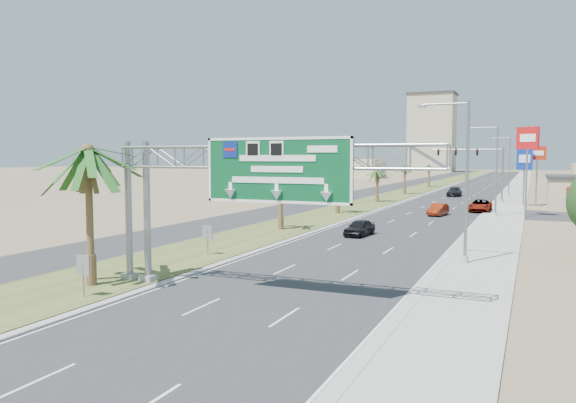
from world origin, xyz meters
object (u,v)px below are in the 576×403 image
Objects in this scene: car_far at (454,192)px; pole_sign_red_near at (528,144)px; signal_mast at (488,169)px; sign_gantry at (251,168)px; pole_sign_red_far at (537,158)px; car_mid_lane at (438,210)px; pole_sign_blue at (525,161)px; car_right_lane at (480,206)px; palm_near at (88,150)px; car_left_lane at (360,228)px.

pole_sign_red_near is at bearing -70.34° from car_far.
signal_mast is at bearing 105.63° from pole_sign_red_near.
sign_gantry is 1.63× the size of signal_mast.
pole_sign_red_far reaches higher than car_far.
pole_sign_red_near reaches higher than sign_gantry.
pole_sign_blue reaches higher than car_mid_lane.
car_right_lane is at bearing 82.11° from sign_gantry.
pole_sign_red_near is 1.24× the size of pole_sign_blue.
pole_sign_red_near is (11.61, 42.85, 1.95)m from sign_gantry.
palm_near is at bearing -109.03° from pole_sign_red_far.
sign_gantry reaches higher than car_mid_lane.
palm_near is 63.95m from pole_sign_red_far.
signal_mast is 1.25× the size of pole_sign_red_far.
pole_sign_blue is (12.11, 36.17, 5.36)m from car_left_lane.
pole_sign_red_near is (5.04, -4.52, 7.27)m from car_right_lane.
car_mid_lane is at bearing 85.21° from car_left_lane.
palm_near is 25.31m from car_left_lane.
car_mid_lane is at bearing -99.83° from signal_mast.
pole_sign_blue is (8.61, 16.84, 5.37)m from car_mid_lane.
signal_mast reaches higher than sign_gantry.
pole_sign_blue is (10.95, -16.12, 5.28)m from car_far.
car_left_lane is 0.77× the size of car_right_lane.
sign_gantry is at bearing 13.32° from palm_near.
pole_sign_red_near is 1.22× the size of pole_sign_red_far.
pole_sign_red_near reaches higher than car_mid_lane.
pole_sign_blue is at bearing 76.96° from car_left_lane.
car_mid_lane is 21.19m from pole_sign_red_far.
pole_sign_red_near reaches higher than signal_mast.
palm_near is 1.01× the size of pole_sign_red_far.
pole_sign_red_far is at bearing 28.29° from pole_sign_blue.
signal_mast reaches higher than car_mid_lane.
signal_mast is at bearing 85.43° from car_left_lane.
car_right_lane is (14.70, 49.29, -6.20)m from palm_near.
car_right_lane is at bearing -88.72° from signal_mast.
car_left_lane is at bearing 72.93° from palm_near.
pole_sign_red_near is (9.04, 1.99, 7.32)m from car_mid_lane.
car_left_lane is 0.40× the size of pole_sign_red_near.
sign_gantry is at bearing -90.71° from car_far.
car_left_lane is at bearing -120.46° from pole_sign_red_near.
pole_sign_red_near is 15.78m from pole_sign_red_far.
car_left_lane is 19.65m from car_mid_lane.
sign_gantry is at bearing -102.25° from pole_sign_red_far.
signal_mast is 21.91m from car_mid_lane.
car_far is (-2.35, 32.96, 0.08)m from car_mid_lane.
car_far is at bearing 101.83° from car_mid_lane.
car_far is (0.22, 73.81, -5.30)m from sign_gantry.
palm_near is 1.59× the size of car_far.
car_mid_lane is 19.65m from pole_sign_blue.
sign_gantry is 3.20× the size of car_far.
pole_sign_red_far is (1.54, 0.83, 0.46)m from pole_sign_blue.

